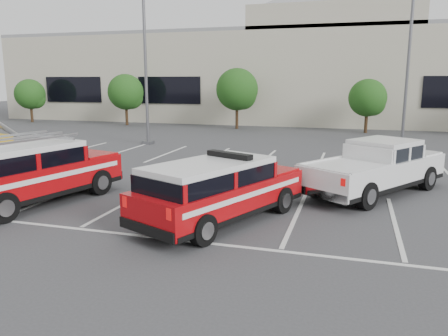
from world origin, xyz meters
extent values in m
plane|color=#39393C|center=(0.00, 0.00, 0.00)|extent=(120.00, 120.00, 0.00)
cube|color=silver|center=(0.00, 4.50, 0.01)|extent=(23.00, 15.00, 0.01)
cube|color=#BEB5A1|center=(0.00, 32.00, 4.00)|extent=(60.00, 15.00, 8.00)
cube|color=gray|center=(0.00, 32.00, 8.15)|extent=(60.00, 15.00, 0.30)
cube|color=#BEB5A1|center=(2.00, 30.50, 9.00)|extent=(14.00, 12.00, 2.00)
cylinder|color=#3F2B19|center=(-25.00, 22.00, 0.76)|extent=(0.24, 0.24, 1.51)
sphere|color=#1C4412|center=(-25.00, 22.00, 2.60)|extent=(2.77, 2.77, 2.77)
sphere|color=#1C4412|center=(-24.60, 22.20, 2.18)|extent=(1.85, 1.85, 1.85)
cylinder|color=#3F2B19|center=(-15.00, 22.00, 0.84)|extent=(0.24, 0.24, 1.67)
sphere|color=#1C4412|center=(-15.00, 22.00, 2.88)|extent=(3.07, 3.07, 3.07)
sphere|color=#1C4412|center=(-14.60, 22.20, 2.42)|extent=(2.05, 2.05, 2.05)
cylinder|color=#3F2B19|center=(-5.00, 22.00, 0.92)|extent=(0.24, 0.24, 1.84)
sphere|color=#1C4412|center=(-5.00, 22.00, 3.16)|extent=(3.37, 3.37, 3.37)
sphere|color=#1C4412|center=(-4.60, 22.20, 2.65)|extent=(2.24, 2.24, 2.24)
cylinder|color=#3F2B19|center=(5.00, 22.00, 0.76)|extent=(0.24, 0.24, 1.51)
sphere|color=#1C4412|center=(5.00, 22.00, 2.60)|extent=(2.77, 2.77, 2.77)
sphere|color=#1C4412|center=(5.40, 22.20, 2.18)|extent=(1.85, 1.85, 1.85)
cube|color=#59595E|center=(-8.00, 12.00, 0.10)|extent=(0.60, 0.60, 0.20)
cylinder|color=#59595E|center=(-8.00, 12.00, 5.00)|extent=(0.18, 0.18, 10.00)
cube|color=#59595E|center=(7.00, 16.00, 0.10)|extent=(0.60, 0.60, 0.20)
cylinder|color=#59595E|center=(7.00, 16.00, 5.00)|extent=(0.18, 0.18, 10.00)
cube|color=#A3070C|center=(0.73, -1.05, 0.75)|extent=(3.95, 5.73, 0.82)
cube|color=black|center=(0.53, -1.50, 1.37)|extent=(3.18, 4.23, 0.43)
cube|color=silver|center=(0.53, -1.50, 1.67)|extent=(3.12, 4.14, 0.16)
cube|color=black|center=(0.87, -0.73, 1.82)|extent=(1.44, 0.83, 0.15)
cube|color=silver|center=(4.93, 3.34, 0.79)|extent=(5.05, 6.13, 0.87)
cube|color=black|center=(5.23, 3.79, 1.45)|extent=(2.76, 2.82, 0.45)
cube|color=silver|center=(5.23, 3.79, 1.76)|extent=(2.70, 2.76, 0.17)
cube|color=#A3070C|center=(-5.52, -1.01, 0.83)|extent=(3.45, 5.91, 0.91)
cube|color=black|center=(-5.66, -1.54, 1.52)|extent=(2.86, 4.18, 0.48)
cube|color=silver|center=(-5.66, -1.54, 1.85)|extent=(2.80, 4.09, 0.17)
cube|color=#A5A5A8|center=(-5.66, -1.54, 2.15)|extent=(2.83, 3.82, 0.07)
camera|label=1|loc=(4.17, -12.31, 3.88)|focal=35.00mm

